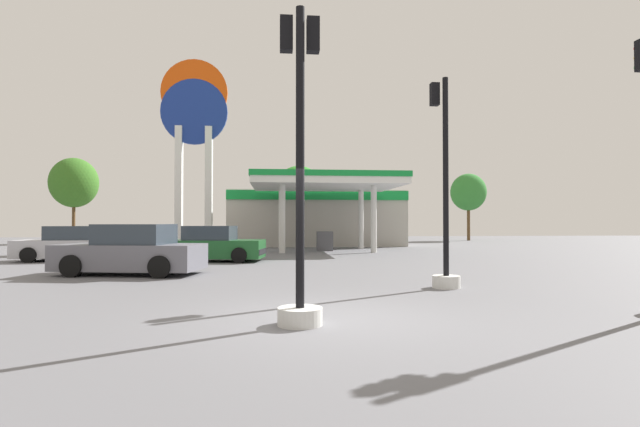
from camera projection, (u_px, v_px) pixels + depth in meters
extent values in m
plane|color=slate|center=(329.00, 319.00, 8.04)|extent=(90.00, 90.00, 0.00)
cube|color=#ADA89E|center=(315.00, 219.00, 33.36)|extent=(11.86, 5.41, 3.73)
cube|color=#148C38|center=(319.00, 195.00, 30.65)|extent=(11.86, 0.12, 0.60)
cube|color=white|center=(325.00, 185.00, 27.02)|extent=(8.15, 6.80, 0.35)
cube|color=#148C38|center=(325.00, 179.00, 27.03)|extent=(8.25, 6.90, 0.30)
cylinder|color=silver|center=(282.00, 219.00, 24.89)|extent=(0.32, 0.32, 3.61)
cylinder|color=silver|center=(374.00, 219.00, 25.36)|extent=(0.32, 0.32, 3.61)
cylinder|color=silver|center=(281.00, 219.00, 28.61)|extent=(0.32, 0.32, 3.61)
cylinder|color=silver|center=(361.00, 219.00, 29.08)|extent=(0.32, 0.32, 3.61)
cube|color=#4C4C51|center=(325.00, 241.00, 26.97)|extent=(0.90, 0.60, 1.10)
cube|color=white|center=(179.00, 188.00, 27.89)|extent=(0.40, 0.56, 7.30)
cube|color=white|center=(209.00, 188.00, 28.06)|extent=(0.40, 0.56, 7.30)
cylinder|color=navy|center=(194.00, 112.00, 28.06)|extent=(3.90, 0.22, 3.90)
cylinder|color=#EA4C0C|center=(194.00, 92.00, 28.10)|extent=(3.90, 0.22, 3.90)
cube|color=white|center=(194.00, 102.00, 28.13)|extent=(3.59, 0.08, 0.70)
cylinder|color=black|center=(29.00, 255.00, 19.06)|extent=(0.64, 0.26, 0.62)
cylinder|color=black|center=(45.00, 252.00, 20.71)|extent=(0.64, 0.26, 0.62)
cylinder|color=black|center=(96.00, 254.00, 19.50)|extent=(0.64, 0.26, 0.62)
cylinder|color=black|center=(107.00, 252.00, 21.15)|extent=(0.64, 0.26, 0.62)
cube|color=#B2B2BA|center=(70.00, 248.00, 20.11)|extent=(4.21, 2.02, 0.74)
cube|color=#2D3842|center=(74.00, 233.00, 20.14)|extent=(2.06, 1.67, 0.62)
cube|color=black|center=(18.00, 251.00, 19.76)|extent=(0.24, 1.63, 0.23)
cylinder|color=black|center=(72.00, 266.00, 14.06)|extent=(0.70, 0.35, 0.67)
cylinder|color=black|center=(105.00, 261.00, 15.85)|extent=(0.70, 0.35, 0.67)
cylinder|color=black|center=(160.00, 267.00, 13.80)|extent=(0.70, 0.35, 0.67)
cylinder|color=black|center=(183.00, 262.00, 15.59)|extent=(0.70, 0.35, 0.67)
cube|color=slate|center=(130.00, 257.00, 14.83)|extent=(4.65, 2.63, 0.79)
cube|color=#2D3842|center=(135.00, 235.00, 14.83)|extent=(2.36, 1.99, 0.67)
cube|color=black|center=(66.00, 260.00, 15.03)|extent=(0.45, 1.74, 0.25)
cylinder|color=black|center=(248.00, 253.00, 20.56)|extent=(0.65, 0.31, 0.63)
cylinder|color=black|center=(239.00, 255.00, 18.88)|extent=(0.65, 0.31, 0.63)
cylinder|color=black|center=(190.00, 252.00, 20.70)|extent=(0.65, 0.31, 0.63)
cylinder|color=black|center=(176.00, 255.00, 19.02)|extent=(0.65, 0.31, 0.63)
cube|color=#1E5928|center=(214.00, 249.00, 19.79)|extent=(4.34, 2.33, 0.75)
cube|color=#2D3842|center=(210.00, 233.00, 19.81)|extent=(2.17, 1.81, 0.63)
cube|color=black|center=(261.00, 252.00, 19.68)|extent=(0.36, 1.64, 0.24)
cylinder|color=silver|center=(446.00, 282.00, 11.79)|extent=(0.68, 0.68, 0.31)
cylinder|color=black|center=(446.00, 176.00, 11.84)|extent=(0.14, 0.14, 4.97)
cube|color=black|center=(435.00, 94.00, 12.02)|extent=(0.21, 0.20, 0.57)
sphere|color=red|center=(433.00, 89.00, 12.14)|extent=(0.15, 0.15, 0.15)
sphere|color=#D89E0C|center=(433.00, 96.00, 12.14)|extent=(0.15, 0.15, 0.15)
sphere|color=green|center=(433.00, 103.00, 12.13)|extent=(0.15, 0.15, 0.15)
cylinder|color=silver|center=(300.00, 316.00, 7.55)|extent=(0.72, 0.72, 0.28)
cylinder|color=black|center=(300.00, 157.00, 7.59)|extent=(0.14, 0.14, 4.83)
cube|color=black|center=(286.00, 34.00, 7.77)|extent=(0.21, 0.20, 0.57)
sphere|color=red|center=(286.00, 26.00, 7.89)|extent=(0.15, 0.15, 0.15)
sphere|color=#D89E0C|center=(286.00, 37.00, 7.89)|extent=(0.15, 0.15, 0.15)
sphere|color=green|center=(286.00, 48.00, 7.88)|extent=(0.15, 0.15, 0.15)
cube|color=black|center=(313.00, 35.00, 7.81)|extent=(0.21, 0.20, 0.57)
sphere|color=red|center=(312.00, 27.00, 7.93)|extent=(0.15, 0.15, 0.15)
sphere|color=#D89E0C|center=(312.00, 38.00, 7.93)|extent=(0.15, 0.15, 0.15)
sphere|color=green|center=(312.00, 49.00, 7.93)|extent=(0.15, 0.15, 0.15)
sphere|color=red|center=(638.00, 48.00, 8.70)|extent=(0.15, 0.15, 0.15)
sphere|color=#D89E0C|center=(638.00, 58.00, 8.69)|extent=(0.15, 0.15, 0.15)
sphere|color=green|center=(638.00, 67.00, 8.69)|extent=(0.15, 0.15, 0.15)
cylinder|color=brown|center=(74.00, 222.00, 36.42)|extent=(0.24, 0.24, 3.34)
ellipsoid|color=#366D22|center=(74.00, 183.00, 36.47)|extent=(3.55, 3.55, 3.82)
cylinder|color=brown|center=(299.00, 222.00, 39.17)|extent=(0.33, 0.33, 3.31)
ellipsoid|color=#2D8C28|center=(299.00, 185.00, 39.22)|extent=(3.68, 3.68, 3.18)
cylinder|color=brown|center=(469.00, 223.00, 41.84)|extent=(0.27, 0.27, 3.12)
ellipsoid|color=#327F32|center=(468.00, 192.00, 41.88)|extent=(3.11, 3.11, 3.27)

